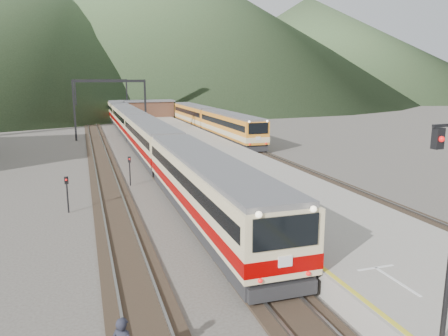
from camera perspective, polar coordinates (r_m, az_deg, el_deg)
name	(u,v)px	position (r m, az deg, el deg)	size (l,w,h in m)	color
track_main	(150,156)	(47.03, -9.68, 1.58)	(2.60, 200.00, 0.23)	black
track_far	(101,158)	(46.60, -15.77, 1.22)	(2.60, 200.00, 0.23)	black
track_second	(250,150)	(49.96, 3.48, 2.31)	(2.60, 200.00, 0.23)	black
platform	(205,152)	(46.16, -2.44, 2.09)	(8.00, 100.00, 1.00)	gray
gantry_near	(110,98)	(61.03, -14.65, 8.86)	(9.55, 0.25, 8.00)	black
gantry_far	(101,92)	(85.99, -15.71, 9.50)	(9.55, 0.25, 8.00)	black
station_shed	(149,108)	(84.93, -9.79, 7.70)	(9.40, 4.40, 3.10)	#503223
hill_b	(150,20)	(240.49, -9.60, 18.48)	(220.00, 220.00, 75.00)	#314527
hill_c	(307,46)	(245.91, 10.75, 15.36)	(160.00, 160.00, 50.00)	#314527
main_train	(129,120)	(66.87, -12.34, 6.20)	(3.10, 106.16, 3.78)	beige
second_train	(210,121)	(65.37, -1.86, 6.16)	(2.76, 37.68, 3.37)	orange
short_signal_b	(130,167)	(34.27, -12.22, 0.13)	(0.24, 0.19, 2.27)	black
short_signal_c	(67,190)	(28.38, -19.82, -2.67)	(0.25, 0.21, 2.27)	black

